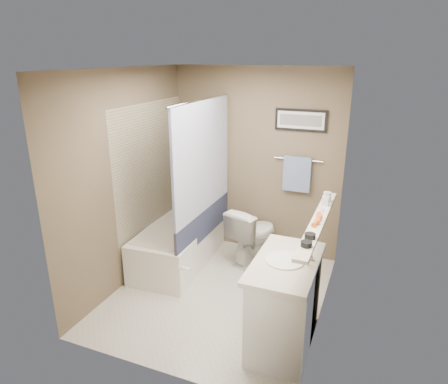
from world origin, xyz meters
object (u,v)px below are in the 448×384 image
at_px(bathtub, 179,244).
at_px(candle_bowl_near, 306,244).
at_px(candle_bowl_far, 310,236).
at_px(hair_brush_back, 318,218).
at_px(toilet, 253,234).
at_px(soap_bottle, 326,198).
at_px(vanity, 285,305).
at_px(hair_brush_front, 317,221).
at_px(glass_jar, 327,197).

height_order(bathtub, candle_bowl_near, candle_bowl_near).
relative_size(candle_bowl_far, hair_brush_back, 0.41).
relative_size(toilet, soap_bottle, 5.20).
xyz_separation_m(vanity, soap_bottle, (0.19, 0.75, 0.79)).
bearing_deg(candle_bowl_near, hair_brush_front, 90.00).
bearing_deg(vanity, glass_jar, 76.51).
bearing_deg(hair_brush_front, candle_bowl_far, -90.00).
bearing_deg(candle_bowl_near, toilet, 120.40).
bearing_deg(bathtub, toilet, 20.51).
relative_size(toilet, candle_bowl_near, 8.15).
height_order(bathtub, candle_bowl_far, candle_bowl_far).
height_order(toilet, soap_bottle, soap_bottle).
bearing_deg(hair_brush_front, bathtub, 158.07).
xyz_separation_m(vanity, glass_jar, (0.19, 0.86, 0.77)).
relative_size(bathtub, hair_brush_back, 6.82).
height_order(hair_brush_front, glass_jar, glass_jar).
bearing_deg(toilet, hair_brush_front, 148.57).
bearing_deg(candle_bowl_near, hair_brush_back, 90.00).
xyz_separation_m(vanity, candle_bowl_near, (0.19, -0.20, 0.73)).
relative_size(glass_jar, soap_bottle, 0.71).
bearing_deg(hair_brush_back, candle_bowl_near, -90.00).
bearing_deg(hair_brush_front, candle_bowl_near, -90.00).
relative_size(vanity, hair_brush_back, 4.09).
xyz_separation_m(toilet, candle_bowl_far, (0.93, -1.43, 0.77)).
relative_size(hair_brush_back, glass_jar, 2.20).
bearing_deg(candle_bowl_far, hair_brush_front, 90.00).
xyz_separation_m(toilet, vanity, (0.74, -1.38, 0.03)).
distance_m(toilet, hair_brush_back, 1.59).
bearing_deg(candle_bowl_far, toilet, 123.03).
height_order(bathtub, toilet, toilet).
bearing_deg(candle_bowl_near, vanity, 132.14).
height_order(vanity, candle_bowl_near, candle_bowl_near).
bearing_deg(glass_jar, hair_brush_front, -90.00).
bearing_deg(candle_bowl_far, glass_jar, 90.00).
xyz_separation_m(candle_bowl_far, hair_brush_front, (0.00, 0.33, 0.00)).
height_order(hair_brush_front, soap_bottle, soap_bottle).
height_order(toilet, candle_bowl_near, candle_bowl_near).
bearing_deg(hair_brush_back, bathtub, 160.00).
bearing_deg(hair_brush_back, soap_bottle, 90.00).
distance_m(toilet, soap_bottle, 1.39).
bearing_deg(bathtub, glass_jar, -7.84).
distance_m(vanity, glass_jar, 1.17).
xyz_separation_m(hair_brush_front, glass_jar, (0.00, 0.58, 0.03)).
bearing_deg(hair_brush_front, vanity, -123.69).
relative_size(candle_bowl_far, glass_jar, 0.90).
distance_m(toilet, glass_jar, 1.33).
height_order(candle_bowl_far, hair_brush_back, hair_brush_back).
bearing_deg(soap_bottle, candle_bowl_near, -90.00).
bearing_deg(hair_brush_front, toilet, 130.16).
relative_size(bathtub, soap_bottle, 10.64).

